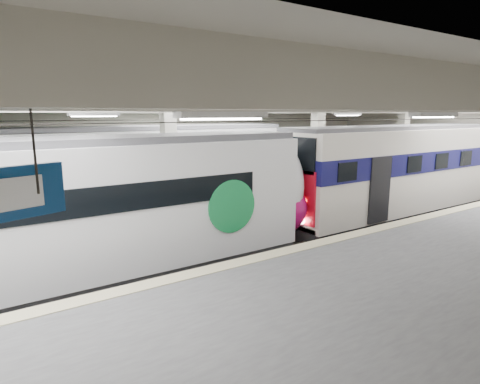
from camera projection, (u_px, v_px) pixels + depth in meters
station_hall at (309, 166)px, 13.51m from camera, size 36.00×24.00×5.75m
modern_emu at (148, 207)px, 12.37m from camera, size 13.38×2.76×4.34m
older_rer at (398, 170)px, 19.17m from camera, size 13.40×2.96×4.42m
far_train at (140, 175)px, 17.79m from camera, size 13.93×2.86×4.45m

